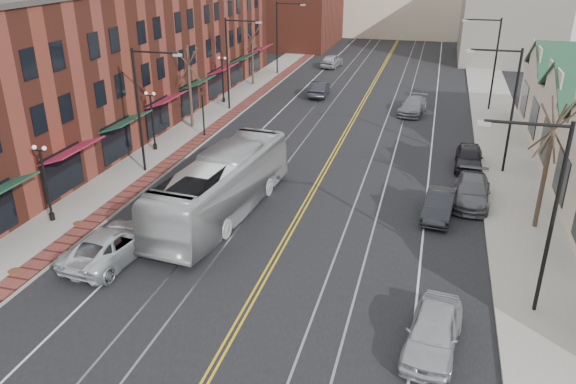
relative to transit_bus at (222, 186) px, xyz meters
The scene contains 30 objects.
ground 12.15m from the transit_bus, 69.91° to the right, with size 160.00×160.00×0.00m, color black.
sidewalk_left 11.86m from the transit_bus, 132.10° to the left, with size 4.00×120.00×0.15m, color gray.
sidewalk_right 18.41m from the transit_bus, 28.38° to the left, with size 4.00×120.00×0.15m, color gray.
building_left 21.96m from the transit_bus, 133.43° to the left, with size 10.00×50.00×11.00m, color maroon.
backdrop_mid 73.88m from the transit_bus, 86.80° to the left, with size 22.00×14.00×9.00m, color #C5B397.
backdrop_right 57.14m from the transit_bus, 70.40° to the left, with size 12.00×16.00×11.00m, color slate.
streetlight_l_1 8.99m from the transit_bus, 145.74° to the left, with size 3.33×0.25×8.00m.
streetlight_l_2 22.08m from the transit_bus, 108.47° to the left, with size 3.33×0.25×8.00m.
streetlight_l_3 37.50m from the transit_bus, 100.67° to the left, with size 3.33×0.25×8.00m.
streetlight_r_0 16.40m from the transit_bus, 19.21° to the right, with size 3.33×0.25×8.00m.
streetlight_r_1 18.86m from the transit_bus, 35.22° to the left, with size 3.33×0.25×8.00m.
streetlight_r_2 30.89m from the transit_bus, 60.40° to the left, with size 3.33×0.25×8.00m.
lamppost_l_1 9.29m from the transit_bus, 159.24° to the right, with size 0.84×0.28×4.27m.
lamppost_l_2 12.30m from the transit_bus, 134.87° to the left, with size 0.84×0.28×4.27m.
lamppost_l_3 24.32m from the transit_bus, 110.90° to the left, with size 0.84×0.28×4.27m.
tree_left_near 17.02m from the transit_bus, 119.64° to the left, with size 1.78×1.37×6.48m.
tree_left_far 31.87m from the transit_bus, 105.25° to the left, with size 1.66×1.28×6.02m.
tree_right_mid 16.96m from the transit_bus, ahead, with size 1.90×1.46×6.93m.
manhole_mid 11.01m from the transit_bus, 130.48° to the right, with size 0.60×0.60×0.02m, color #592D19.
manhole_far 7.96m from the transit_bus, 155.07° to the right, with size 0.60×0.60×0.02m, color #592D19.
traffic_signal 14.28m from the transit_bus, 116.98° to the left, with size 0.18×0.15×3.80m.
transit_bus is the anchor object (origin of this frame).
parked_suv 6.84m from the transit_bus, 119.86° to the right, with size 2.60×5.63×1.56m, color silver.
parked_car_a 14.57m from the transit_bus, 36.88° to the right, with size 1.85×4.59×1.56m, color #AEAFB5.
parked_car_b 12.02m from the transit_bus, 13.85° to the left, with size 1.49×4.27×1.41m, color #222227.
parked_car_c 14.45m from the transit_bus, 21.36° to the left, with size 2.04×5.01×1.45m, color #5A5B61.
parked_car_d 17.47m from the transit_bus, 39.65° to the left, with size 1.78×4.43×1.51m, color black.
distant_car_left 27.87m from the transit_bus, 90.95° to the left, with size 1.59×4.55×1.50m, color black.
distant_car_right 25.48m from the transit_bus, 69.39° to the left, with size 2.00×4.92×1.43m, color slate.
distant_car_far 42.73m from the transit_bus, 92.73° to the left, with size 1.88×4.67×1.59m, color #AEB0B5.
Camera 1 is at (6.66, -15.12, 13.85)m, focal length 35.00 mm.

